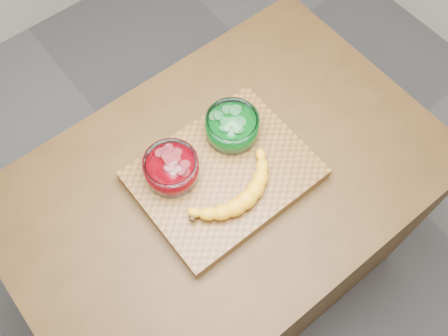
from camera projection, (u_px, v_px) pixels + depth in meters
ground at (224, 270)px, 2.15m from camera, size 3.50×3.50×0.00m
counter at (224, 234)px, 1.75m from camera, size 1.20×0.80×0.90m
cutting_board at (224, 175)px, 1.33m from camera, size 0.45×0.35×0.04m
bowl_red at (171, 168)px, 1.28m from camera, size 0.14×0.14×0.07m
bowl_green at (232, 126)px, 1.34m from camera, size 0.14×0.14×0.07m
banana at (235, 190)px, 1.26m from camera, size 0.30×0.14×0.04m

